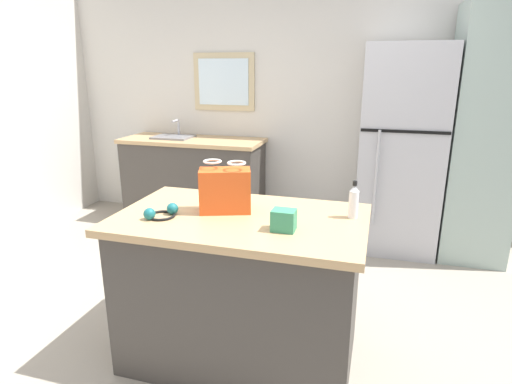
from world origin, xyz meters
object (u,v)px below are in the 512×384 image
(refrigerator, at_px, (401,150))
(small_box, at_px, (284,220))
(bottle, at_px, (354,202))
(ear_defenders, at_px, (161,213))
(kitchen_island, at_px, (241,288))
(tall_cabinet, at_px, (482,136))
(shopping_bag, at_px, (225,190))

(refrigerator, xyz_separation_m, small_box, (-0.61, -2.12, 0.01))
(bottle, xyz_separation_m, ear_defenders, (-0.99, -0.28, -0.07))
(refrigerator, relative_size, ear_defenders, 8.89)
(kitchen_island, bearing_deg, refrigerator, 65.95)
(tall_cabinet, height_order, bottle, tall_cabinet)
(kitchen_island, xyz_separation_m, ear_defenders, (-0.40, -0.13, 0.46))
(kitchen_island, xyz_separation_m, shopping_bag, (-0.11, 0.05, 0.56))
(kitchen_island, relative_size, bottle, 6.60)
(ear_defenders, bearing_deg, tall_cabinet, 47.49)
(small_box, bearing_deg, shopping_bag, 153.16)
(ear_defenders, bearing_deg, kitchen_island, 18.13)
(kitchen_island, distance_m, refrigerator, 2.22)
(refrigerator, relative_size, shopping_bag, 5.92)
(tall_cabinet, relative_size, shopping_bag, 6.94)
(shopping_bag, height_order, bottle, shopping_bag)
(shopping_bag, distance_m, small_box, 0.43)
(refrigerator, distance_m, small_box, 2.20)
(small_box, distance_m, bottle, 0.42)
(refrigerator, height_order, bottle, refrigerator)
(ear_defenders, bearing_deg, small_box, -0.51)
(kitchen_island, height_order, bottle, bottle)
(tall_cabinet, relative_size, small_box, 18.71)
(refrigerator, distance_m, shopping_bag, 2.17)
(tall_cabinet, distance_m, shopping_bag, 2.53)
(refrigerator, bearing_deg, shopping_bag, -117.17)
(kitchen_island, relative_size, shopping_bag, 4.31)
(tall_cabinet, distance_m, bottle, 2.07)
(tall_cabinet, height_order, shopping_bag, tall_cabinet)
(bottle, bearing_deg, refrigerator, 80.81)
(refrigerator, height_order, tall_cabinet, tall_cabinet)
(shopping_bag, bearing_deg, ear_defenders, -148.27)
(kitchen_island, height_order, refrigerator, refrigerator)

